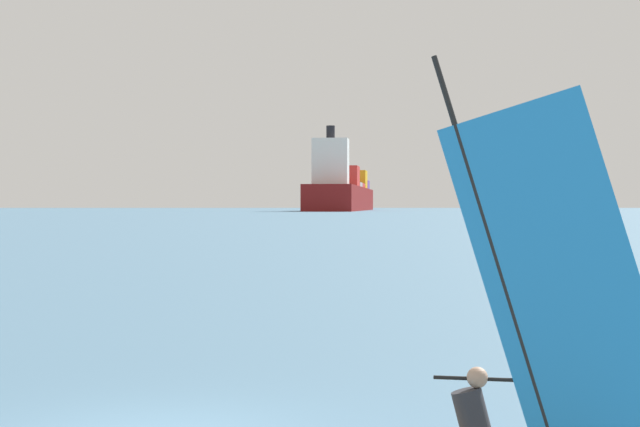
# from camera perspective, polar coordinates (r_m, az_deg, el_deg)

# --- Properties ---
(windsurfer) EXTENTS (3.70, 0.92, 4.62)m
(windsurfer) POSITION_cam_1_polar(r_m,az_deg,el_deg) (10.24, 11.07, -9.58)
(windsurfer) COLOR orange
(windsurfer) RESTS_ON ground_plane
(cargo_ship) EXTENTS (25.04, 178.21, 40.01)m
(cargo_ship) POSITION_cam_1_polar(r_m,az_deg,el_deg) (517.52, 1.34, 1.20)
(cargo_ship) COLOR maroon
(cargo_ship) RESTS_ON ground_plane
(distant_headland) EXTENTS (899.46, 446.14, 45.03)m
(distant_headland) POSITION_cam_1_polar(r_m,az_deg,el_deg) (1241.52, 4.23, 1.41)
(distant_headland) COLOR #4C564C
(distant_headland) RESTS_ON ground_plane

